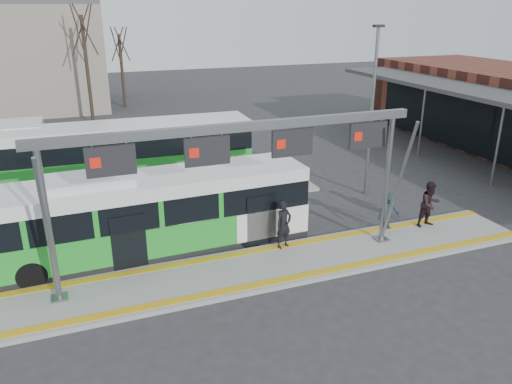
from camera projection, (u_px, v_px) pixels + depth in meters
ground at (254, 271)px, 17.79m from camera, size 120.00×120.00×0.00m
platform_main at (254, 269)px, 17.76m from camera, size 22.00×3.00×0.15m
platform_second at (115, 205)px, 23.44m from camera, size 20.00×3.00×0.15m
tactile_main at (254, 267)px, 17.73m from camera, size 22.00×2.65×0.02m
tactile_second at (112, 195)px, 24.42m from camera, size 20.00×0.35×0.02m
gantry at (242, 154)px, 16.39m from camera, size 13.00×1.68×5.20m
hero_bus at (149, 215)px, 18.65m from camera, size 12.12×2.92×3.31m
bg_bus_green at (132, 153)px, 26.46m from camera, size 12.67×3.11×3.15m
passenger_a at (284, 225)px, 18.90m from camera, size 0.78×0.63×1.88m
passenger_b at (430, 204)px, 20.75m from camera, size 0.99×0.80×1.96m
passenger_c at (389, 211)px, 20.50m from camera, size 1.07×0.64×1.62m
tree_left at (83, 31)px, 37.86m from camera, size 1.40×1.40×9.34m
tree_mid at (120, 45)px, 44.69m from camera, size 1.40×1.40×7.38m
lamp_east at (372, 109)px, 23.57m from camera, size 0.50×0.25×8.09m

